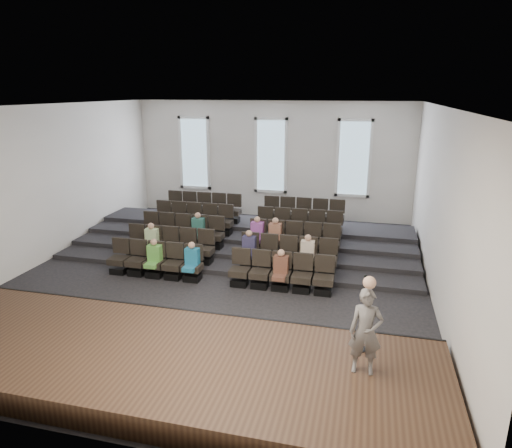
{
  "coord_description": "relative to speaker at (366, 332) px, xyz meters",
  "views": [
    {
      "loc": [
        4.11,
        -12.27,
        5.43
      ],
      "look_at": [
        0.94,
        0.5,
        1.55
      ],
      "focal_mm": 32.0,
      "sensor_mm": 36.0,
      "label": 1
    }
  ],
  "objects": [
    {
      "name": "wall_front",
      "position": [
        -4.26,
        -2.22,
        1.19
      ],
      "size": [
        12.0,
        0.04,
        5.0
      ],
      "primitive_type": "cube",
      "color": "white",
      "rests_on": "ground"
    },
    {
      "name": "risers",
      "position": [
        -4.26,
        7.98,
        -1.11
      ],
      "size": [
        11.8,
        4.8,
        0.6
      ],
      "color": "black",
      "rests_on": "ground"
    },
    {
      "name": "speaker",
      "position": [
        0.0,
        0.0,
        0.0
      ],
      "size": [
        0.6,
        0.4,
        1.61
      ],
      "primitive_type": "imported",
      "rotation": [
        0.0,
        0.0,
        0.02
      ],
      "color": "#5D5A58",
      "rests_on": "stage"
    },
    {
      "name": "wall_left",
      "position": [
        -10.28,
        4.8,
        1.19
      ],
      "size": [
        0.04,
        14.0,
        5.0
      ],
      "primitive_type": "cube",
      "color": "white",
      "rests_on": "ground"
    },
    {
      "name": "stage",
      "position": [
        -4.26,
        -0.3,
        -1.06
      ],
      "size": [
        11.8,
        3.6,
        0.5
      ],
      "primitive_type": "cube",
      "color": "#3F2B1B",
      "rests_on": "ground"
    },
    {
      "name": "windows",
      "position": [
        -4.26,
        11.76,
        1.39
      ],
      "size": [
        8.44,
        0.1,
        3.24
      ],
      "color": "white",
      "rests_on": "wall_back"
    },
    {
      "name": "ceiling",
      "position": [
        -4.26,
        4.8,
        3.7
      ],
      "size": [
        12.0,
        14.0,
        0.02
      ],
      "primitive_type": "cube",
      "color": "white",
      "rests_on": "ground"
    },
    {
      "name": "ground",
      "position": [
        -4.26,
        4.8,
        -1.31
      ],
      "size": [
        14.0,
        14.0,
        0.0
      ],
      "primitive_type": "plane",
      "color": "black",
      "rests_on": "ground"
    },
    {
      "name": "wall_back",
      "position": [
        -4.26,
        11.82,
        1.19
      ],
      "size": [
        12.0,
        0.04,
        5.0
      ],
      "primitive_type": "cube",
      "color": "white",
      "rests_on": "ground"
    },
    {
      "name": "audience",
      "position": [
        -4.18,
        5.26,
        -0.48
      ],
      "size": [
        5.45,
        2.64,
        1.1
      ],
      "color": "#5AA743",
      "rests_on": "seating_rows"
    },
    {
      "name": "stage_lip",
      "position": [
        -4.26,
        1.47,
        -1.06
      ],
      "size": [
        11.8,
        0.06,
        0.52
      ],
      "primitive_type": "cube",
      "color": "black",
      "rests_on": "ground"
    },
    {
      "name": "mic_stand",
      "position": [
        -0.07,
        0.74,
        -0.33
      ],
      "size": [
        0.27,
        0.27,
        1.59
      ],
      "color": "black",
      "rests_on": "stage"
    },
    {
      "name": "seating_rows",
      "position": [
        -4.26,
        6.35,
        -0.63
      ],
      "size": [
        6.8,
        4.7,
        1.67
      ],
      "color": "black",
      "rests_on": "ground"
    },
    {
      "name": "wall_right",
      "position": [
        1.76,
        4.8,
        1.19
      ],
      "size": [
        0.04,
        14.0,
        5.0
      ],
      "primitive_type": "cube",
      "color": "white",
      "rests_on": "ground"
    }
  ]
}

